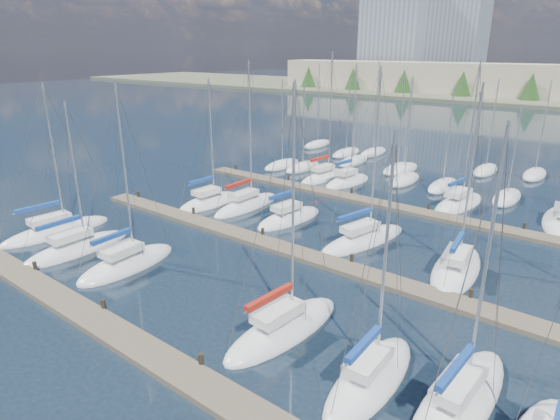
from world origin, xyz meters
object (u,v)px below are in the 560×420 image
Objects in this scene: sailboat_f at (459,401)px; sailboat_c at (127,264)px; sailboat_d at (283,329)px; sailboat_j at (289,218)px; sailboat_a at (57,231)px; sailboat_i at (247,205)px; sailboat_p at (459,203)px; sailboat_h at (210,202)px; sailboat_o at (347,181)px; sailboat_b at (77,248)px; sailboat_l at (456,269)px; sailboat_n at (325,177)px; sailboat_k at (363,240)px; sailboat_e at (370,378)px.

sailboat_c is at bearing -175.20° from sailboat_f.
sailboat_d is 16.97m from sailboat_j.
sailboat_a is at bearing -174.92° from sailboat_d.
sailboat_i is at bearing -178.46° from sailboat_j.
sailboat_a is 0.93× the size of sailboat_d.
sailboat_h is at bearing -136.74° from sailboat_p.
sailboat_o is (-1.97, 13.44, 0.01)m from sailboat_j.
sailboat_b is 27.14m from sailboat_l.
sailboat_h is at bearing 150.33° from sailboat_d.
sailboat_a is 0.86× the size of sailboat_n.
sailboat_k is at bearing 4.07° from sailboat_h.
sailboat_d is 13.71m from sailboat_l.
sailboat_i is (3.42, 1.52, 0.01)m from sailboat_h.
sailboat_l is (14.78, -0.92, -0.01)m from sailboat_j.
sailboat_o is at bearing 104.63° from sailboat_j.
sailboat_e is (24.18, -13.37, 0.01)m from sailboat_h.
sailboat_e is (23.92, 0.40, 0.01)m from sailboat_b.
sailboat_d reaches higher than sailboat_j.
sailboat_i is at bearing -170.84° from sailboat_k.
sailboat_h is 23.55m from sailboat_l.
sailboat_i reaches higher than sailboat_h.
sailboat_i is at bearing 141.56° from sailboat_d.
sailboat_h is at bearing -99.87° from sailboat_n.
sailboat_b is 28.64m from sailboat_n.
sailboat_e is (28.48, -0.44, 0.01)m from sailboat_a.
sailboat_o is at bearing -174.44° from sailboat_p.
sailboat_b is 5.21m from sailboat_c.
sailboat_d is (23.01, 0.26, 0.01)m from sailboat_a.
sailboat_p reaches higher than sailboat_a.
sailboat_n reaches higher than sailboat_a.
sailboat_k is at bearing -49.61° from sailboat_o.
sailboat_h is 0.89× the size of sailboat_i.
sailboat_n is (-1.72, 27.69, 0.02)m from sailboat_c.
sailboat_b is at bearing -92.64° from sailboat_n.
sailboat_f is at bearing -28.89° from sailboat_j.
sailboat_i is at bearing 25.46° from sailboat_h.
sailboat_e is 32.86m from sailboat_o.
sailboat_e is at bearing -4.34° from sailboat_c.
sailboat_l is at bearing 111.88° from sailboat_f.
sailboat_n is 1.12× the size of sailboat_l.
sailboat_h is 15.13m from sailboat_n.
sailboat_k is 17.48m from sailboat_c.
sailboat_i is (-15.67, -12.83, 0.01)m from sailboat_p.
sailboat_j reaches higher than sailboat_b.
sailboat_l reaches higher than sailboat_f.
sailboat_f is 0.93× the size of sailboat_o.
sailboat_o is (-17.39, 27.89, 0.01)m from sailboat_e.
sailboat_o is (-12.29, 0.16, 0.01)m from sailboat_p.
sailboat_f is (27.56, 1.44, 0.01)m from sailboat_b.
sailboat_h is at bearing -157.36° from sailboat_i.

